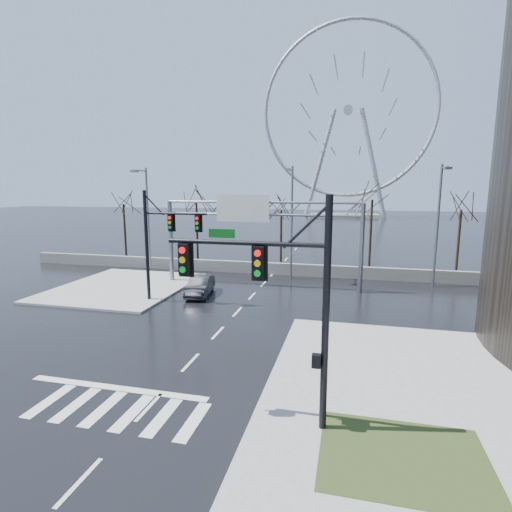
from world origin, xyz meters
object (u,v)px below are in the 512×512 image
(signal_mast_near, at_px, (284,291))
(ferris_wheel, at_px, (348,117))
(signal_mast_far, at_px, (161,236))
(car, at_px, (200,286))
(sign_gantry, at_px, (256,225))

(signal_mast_near, xyz_separation_m, ferris_wheel, (-0.14, 99.04, 21.26))
(signal_mast_far, bearing_deg, signal_mast_near, -49.74)
(ferris_wheel, xyz_separation_m, car, (-8.96, -83.63, -25.41))
(signal_mast_far, height_order, car, signal_mast_far)
(signal_mast_far, bearing_deg, sign_gantry, 47.53)
(sign_gantry, bearing_deg, signal_mast_far, -132.47)
(signal_mast_near, relative_size, car, 1.82)
(signal_mast_near, relative_size, signal_mast_far, 1.00)
(signal_mast_far, relative_size, car, 1.82)
(sign_gantry, bearing_deg, car, -134.93)
(car, bearing_deg, signal_mast_far, -137.09)
(ferris_wheel, height_order, car, ferris_wheel)
(ferris_wheel, bearing_deg, sign_gantry, -93.84)
(ferris_wheel, bearing_deg, signal_mast_near, -89.92)
(sign_gantry, height_order, car, sign_gantry)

